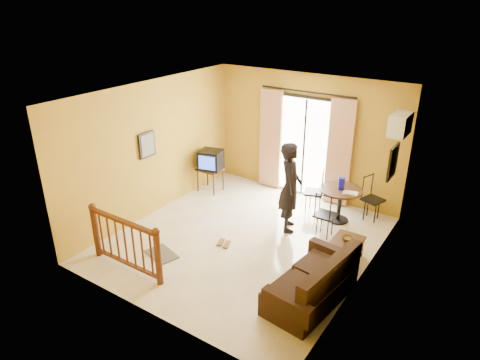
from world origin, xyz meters
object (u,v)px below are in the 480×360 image
Objects in this scene: dining_table at (340,196)px; standing_person at (290,187)px; television at (211,160)px; sofa at (314,285)px; coffee_table at (344,250)px.

standing_person reaches higher than dining_table.
dining_table is (3.07, 0.29, -0.22)m from television.
television is 0.69× the size of dining_table.
sofa is 0.99× the size of standing_person.
coffee_table is at bearing -141.55° from standing_person.
standing_person is at bearing 157.98° from coffee_table.
sofa reaches higher than dining_table.
standing_person is (-1.36, 1.78, 0.60)m from sofa.
coffee_table is 1.60m from standing_person.
standing_person reaches higher than sofa.
dining_table is at bearing 110.92° from sofa.
television is 0.33× the size of sofa.
coffee_table is 0.49× the size of sofa.
dining_table is 0.48× the size of standing_person.
coffee_table is at bearing -65.35° from dining_table.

